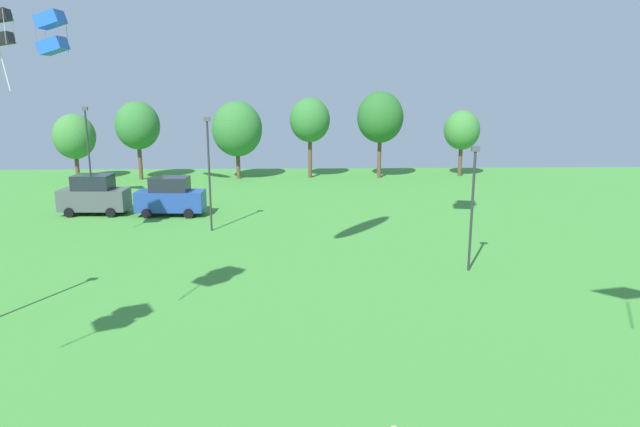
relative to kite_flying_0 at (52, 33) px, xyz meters
name	(u,v)px	position (x,y,z in m)	size (l,w,h in m)	color
kite_flying_0	(52,33)	(0.00, 0.00, 0.00)	(1.68, 1.52, 2.77)	blue
kite_flying_3	(0,28)	(2.15, -10.66, -0.66)	(1.08, 1.02, 3.64)	black
parked_car_leftmost	(94,195)	(1.87, -0.32, -10.38)	(4.45, 2.17, 2.68)	#4C5156
parked_car_second_from_left	(170,197)	(7.02, -0.80, -10.42)	(4.47, 2.09, 2.58)	#234299
light_post_1	(472,201)	(23.55, -12.76, -8.37)	(0.36, 0.20, 5.83)	#2D2D33
light_post_2	(209,168)	(10.34, -4.94, -7.93)	(0.36, 0.20, 6.70)	#2D2D33
light_post_3	(89,156)	(1.81, -0.46, -7.71)	(0.36, 0.20, 7.12)	#2D2D33
treeline_tree_0	(74,137)	(-4.64, 13.74, -7.75)	(3.67, 3.67, 5.97)	brown
treeline_tree_1	(138,126)	(0.99, 13.96, -6.80)	(3.91, 3.91, 7.05)	brown
treeline_tree_2	(237,129)	(9.85, 14.11, -7.14)	(4.52, 4.52, 7.04)	brown
treeline_tree_3	(310,120)	(16.45, 14.54, -6.39)	(3.67, 3.67, 7.34)	brown
treeline_tree_4	(380,118)	(22.85, 14.27, -6.13)	(4.21, 4.21, 7.88)	brown
treeline_tree_5	(462,130)	(30.64, 15.11, -7.39)	(3.31, 3.31, 6.14)	brown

